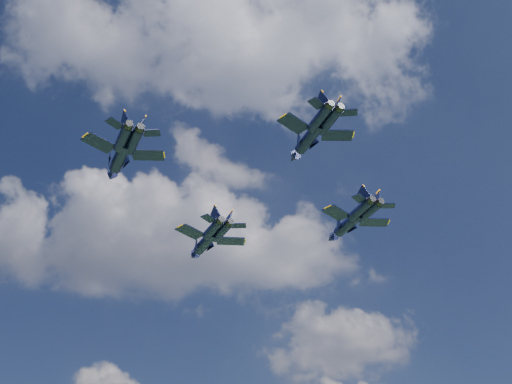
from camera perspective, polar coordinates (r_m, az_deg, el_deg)
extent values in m
cylinder|color=black|center=(112.54, -4.45, -4.43)|extent=(5.80, 9.26, 1.88)
cone|color=black|center=(117.56, -5.58, -5.67)|extent=(2.78, 3.21, 1.77)
ellipsoid|color=brown|center=(115.65, -5.09, -4.90)|extent=(2.23, 3.13, 0.86)
cube|color=black|center=(109.68, -5.85, -3.54)|extent=(5.23, 5.38, 0.19)
cube|color=black|center=(112.10, -2.27, -4.38)|extent=(4.98, 3.04, 0.19)
cube|color=black|center=(105.49, -4.23, -2.36)|extent=(2.74, 2.94, 0.15)
cube|color=black|center=(107.31, -1.56, -3.01)|extent=(2.56, 1.65, 0.15)
cube|color=black|center=(107.40, -3.60, -2.08)|extent=(2.02, 2.49, 3.14)
cube|color=black|center=(108.16, -2.49, -2.35)|extent=(1.72, 3.06, 3.14)
cylinder|color=black|center=(91.87, -11.96, 3.11)|extent=(5.04, 8.52, 1.71)
cone|color=black|center=(96.39, -12.75, 1.35)|extent=(2.48, 2.92, 1.62)
ellipsoid|color=brown|center=(94.72, -12.38, 2.35)|extent=(1.96, 2.87, 0.78)
cube|color=black|center=(89.94, -13.78, 4.26)|extent=(4.82, 4.87, 0.17)
cube|color=black|center=(90.88, -9.59, 3.26)|extent=(4.46, 2.62, 0.17)
cube|color=black|center=(86.04, -12.44, 5.98)|extent=(2.53, 2.68, 0.13)
cube|color=black|center=(86.75, -9.27, 5.21)|extent=(2.38, 1.59, 0.13)
cube|color=black|center=(87.63, -11.55, 6.16)|extent=(1.77, 2.33, 2.86)
cube|color=black|center=(87.92, -10.23, 5.83)|extent=(1.55, 2.81, 2.86)
cylinder|color=black|center=(103.42, 8.26, -2.76)|extent=(5.15, 8.63, 1.74)
cone|color=black|center=(107.53, 6.71, -4.13)|extent=(2.53, 2.96, 1.64)
ellipsoid|color=brown|center=(106.00, 7.34, -3.30)|extent=(2.00, 2.90, 0.79)
cube|color=black|center=(100.38, 7.15, -1.86)|extent=(4.88, 4.94, 0.17)
cube|color=black|center=(103.80, 10.45, -2.66)|extent=(4.53, 2.68, 0.17)
cube|color=black|center=(97.21, 9.16, -0.56)|extent=(2.56, 2.72, 0.14)
cube|color=black|center=(99.77, 11.59, -1.20)|extent=(2.40, 1.59, 0.14)
cube|color=black|center=(99.17, 9.56, -0.30)|extent=(1.80, 2.36, 2.90)
cube|color=black|center=(100.24, 10.58, -0.57)|extent=(1.57, 2.84, 2.90)
cylinder|color=black|center=(84.87, 4.80, 4.88)|extent=(4.44, 7.88, 1.57)
cone|color=black|center=(88.48, 3.34, 3.04)|extent=(2.24, 2.67, 1.49)
ellipsoid|color=brown|center=(87.19, 3.94, 4.07)|extent=(1.74, 2.64, 0.72)
cube|color=black|center=(82.50, 3.38, 6.09)|extent=(4.47, 4.44, 0.16)
cube|color=black|center=(84.91, 7.24, 5.03)|extent=(4.03, 2.29, 0.16)
cube|color=black|center=(79.66, 5.40, 7.85)|extent=(2.35, 2.45, 0.12)
cube|color=black|center=(81.48, 8.26, 7.01)|extent=(2.22, 1.51, 0.12)
cube|color=black|center=(81.42, 5.96, 7.97)|extent=(1.56, 2.18, 2.63)
cube|color=black|center=(82.17, 7.15, 7.62)|extent=(1.41, 2.59, 2.63)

